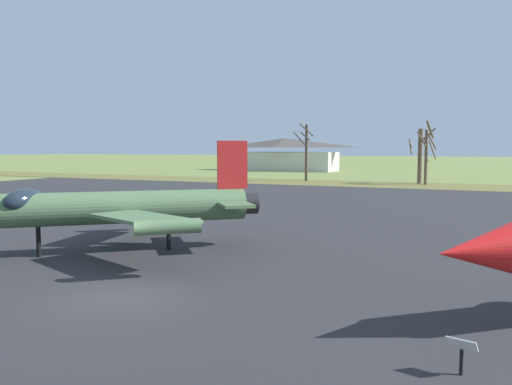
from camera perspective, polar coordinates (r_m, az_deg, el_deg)
ground_plane at (r=17.99m, az=-14.76°, el=-11.33°), size 600.00×600.00×0.00m
asphalt_apron at (r=34.44m, az=5.46°, el=-3.33°), size 109.84×63.02×0.05m
grass_verge_strip at (r=70.81m, az=15.30°, el=0.82°), size 169.84×12.00×0.06m
info_placard_front_right at (r=12.48m, az=22.04°, el=-16.15°), size 0.68×0.39×0.89m
jet_fighter_rear_center at (r=24.88m, az=-17.57°, el=-1.60°), size 13.96×13.26×5.37m
bare_tree_far_left at (r=76.10m, az=5.62°, el=4.71°), size 3.18×2.07×8.62m
bare_tree_left_of_center at (r=74.15m, az=17.96°, el=4.25°), size 3.42×3.22×8.64m
bare_tree_center at (r=72.12m, az=18.56°, el=4.23°), size 2.63×2.45×7.74m
visitor_building at (r=112.39m, az=3.23°, el=4.24°), size 23.59×8.93×7.11m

